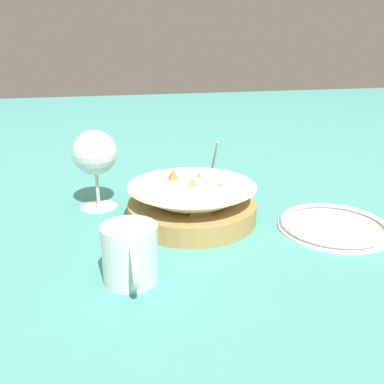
{
  "coord_description": "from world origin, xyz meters",
  "views": [
    {
      "loc": [
        0.72,
        -0.14,
        0.33
      ],
      "look_at": [
        -0.02,
        0.04,
        0.06
      ],
      "focal_mm": 40.0,
      "sensor_mm": 36.0,
      "label": 1
    }
  ],
  "objects_px": {
    "sauce_cup": "(212,180)",
    "food_basket": "(192,204)",
    "side_plate": "(334,226)",
    "beer_mug": "(131,256)",
    "wine_glass": "(95,155)"
  },
  "relations": [
    {
      "from": "side_plate",
      "to": "sauce_cup",
      "type": "bearing_deg",
      "value": -150.17
    },
    {
      "from": "food_basket",
      "to": "side_plate",
      "type": "distance_m",
      "value": 0.26
    },
    {
      "from": "wine_glass",
      "to": "beer_mug",
      "type": "relative_size",
      "value": 1.41
    },
    {
      "from": "wine_glass",
      "to": "beer_mug",
      "type": "distance_m",
      "value": 0.31
    },
    {
      "from": "wine_glass",
      "to": "side_plate",
      "type": "height_order",
      "value": "wine_glass"
    },
    {
      "from": "food_basket",
      "to": "sauce_cup",
      "type": "bearing_deg",
      "value": 152.69
    },
    {
      "from": "sauce_cup",
      "to": "food_basket",
      "type": "bearing_deg",
      "value": -27.31
    },
    {
      "from": "sauce_cup",
      "to": "wine_glass",
      "type": "height_order",
      "value": "wine_glass"
    },
    {
      "from": "wine_glass",
      "to": "side_plate",
      "type": "xyz_separation_m",
      "value": [
        0.21,
        0.42,
        -0.1
      ]
    },
    {
      "from": "beer_mug",
      "to": "food_basket",
      "type": "bearing_deg",
      "value": 144.77
    },
    {
      "from": "beer_mug",
      "to": "side_plate",
      "type": "xyz_separation_m",
      "value": [
        -0.09,
        0.38,
        -0.03
      ]
    },
    {
      "from": "sauce_cup",
      "to": "beer_mug",
      "type": "distance_m",
      "value": 0.43
    },
    {
      "from": "sauce_cup",
      "to": "side_plate",
      "type": "relative_size",
      "value": 0.6
    },
    {
      "from": "side_plate",
      "to": "wine_glass",
      "type": "bearing_deg",
      "value": -117.07
    },
    {
      "from": "sauce_cup",
      "to": "wine_glass",
      "type": "xyz_separation_m",
      "value": [
        0.06,
        -0.26,
        0.09
      ]
    }
  ]
}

